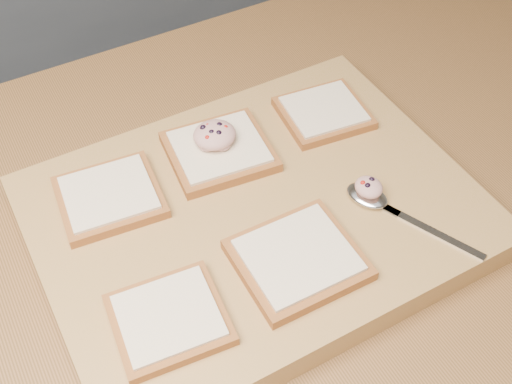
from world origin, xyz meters
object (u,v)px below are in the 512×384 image
(cutting_board, at_px, (256,216))
(spoon, at_px, (377,201))
(tuna_salad_dollop, at_px, (215,135))
(bread_far_center, at_px, (219,151))

(cutting_board, bearing_deg, spoon, -28.10)
(tuna_salad_dollop, bearing_deg, spoon, -53.22)
(cutting_board, bearing_deg, tuna_salad_dollop, 90.86)
(cutting_board, height_order, tuna_salad_dollop, tuna_salad_dollop)
(cutting_board, xyz_separation_m, tuna_salad_dollop, (-0.00, 0.10, 0.05))
(tuna_salad_dollop, relative_size, spoon, 0.32)
(bread_far_center, height_order, tuna_salad_dollop, tuna_salad_dollop)
(cutting_board, distance_m, bread_far_center, 0.10)
(bread_far_center, relative_size, tuna_salad_dollop, 2.53)
(cutting_board, height_order, spoon, spoon)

